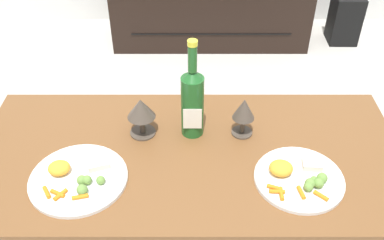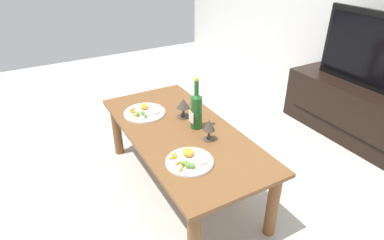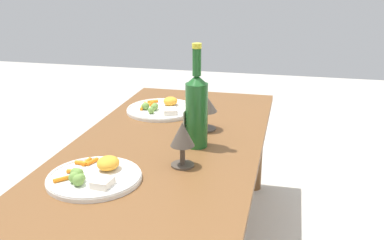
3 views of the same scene
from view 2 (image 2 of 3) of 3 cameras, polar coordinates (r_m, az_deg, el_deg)
name	(u,v)px [view 2 (image 2 of 3)]	position (r m, az deg, el deg)	size (l,w,h in m)	color
ground_plane	(182,186)	(2.37, -1.73, -11.54)	(6.40, 6.40, 0.00)	#B7B2A8
dining_table	(181,140)	(2.14, -1.88, -3.63)	(1.38, 0.65, 0.47)	brown
tv_stand	(356,111)	(3.16, 27.04, 1.36)	(1.24, 0.45, 0.48)	black
tv_screen	(373,51)	(2.97, 29.38, 10.59)	(0.89, 0.05, 0.61)	black
wine_bottle	(196,109)	(2.06, 0.77, 1.95)	(0.07, 0.08, 0.35)	#1E5923
goblet_left	(183,104)	(2.21, -1.55, 2.77)	(0.09, 0.09, 0.14)	#473D33
goblet_right	(209,126)	(1.96, 3.06, -1.11)	(0.07, 0.07, 0.14)	#473D33
dinner_plate_left	(145,112)	(2.31, -8.38, 1.38)	(0.29, 0.29, 0.05)	white
dinner_plate_right	(189,161)	(1.80, -0.45, -7.21)	(0.27, 0.27, 0.05)	white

